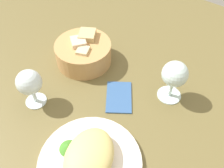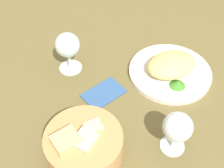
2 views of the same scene
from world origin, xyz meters
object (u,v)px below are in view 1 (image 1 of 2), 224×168
plate (90,162)px  bread_basket (84,52)px  wine_glass_far (30,84)px  folded_napkin (119,96)px  wine_glass_near (174,76)px

plate → bread_basket: (24.90, 23.84, 3.01)cm
wine_glass_far → folded_napkin: bearing=-49.1°
plate → bread_basket: 34.60cm
folded_napkin → bread_basket: bearing=37.8°
plate → wine_glass_near: (28.66, -4.64, 7.40)cm
plate → wine_glass_near: bearing=-9.2°
wine_glass_near → folded_napkin: 16.14cm
plate → wine_glass_near: size_ratio=1.92×
folded_napkin → wine_glass_near: bearing=-85.1°
wine_glass_near → plate: bearing=170.8°
plate → folded_napkin: (19.52, 6.20, -0.30)cm
bread_basket → plate: bearing=-136.2°
wine_glass_far → folded_napkin: size_ratio=1.03×
bread_basket → wine_glass_near: size_ratio=1.40×
wine_glass_near → wine_glass_far: (-24.17, 28.22, -0.69)cm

